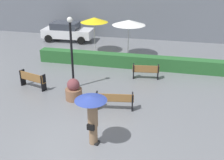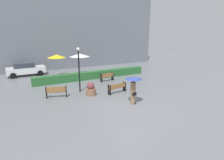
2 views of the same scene
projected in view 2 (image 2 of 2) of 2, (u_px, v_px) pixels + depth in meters
ground_plane at (129, 106)px, 12.86m from camera, size 60.00×60.00×0.00m
bench_back_row at (107, 76)px, 19.26m from camera, size 1.55×0.55×0.85m
bench_mid_center at (117, 87)px, 15.45m from camera, size 1.78×0.60×0.84m
bench_far_left at (56, 91)px, 14.39m from camera, size 1.64×0.77×0.89m
pedestrian_with_umbrella at (133, 85)px, 12.80m from camera, size 1.16×1.16×2.04m
planter_pot at (91, 90)px, 14.95m from camera, size 0.82×0.82×1.10m
lamp_post at (79, 65)px, 15.37m from camera, size 0.28×0.28×3.81m
patio_umbrella_yellow at (56, 56)px, 20.38m from camera, size 1.98×1.98×2.60m
patio_umbrella_white at (80, 55)px, 21.24m from camera, size 2.30×2.30×2.61m
hedge_strip at (93, 75)px, 20.26m from camera, size 12.70×0.70×0.83m
building_facade at (66, 26)px, 25.04m from camera, size 28.00×1.20×11.69m
parked_car at (26, 69)px, 21.58m from camera, size 4.24×2.05×1.57m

